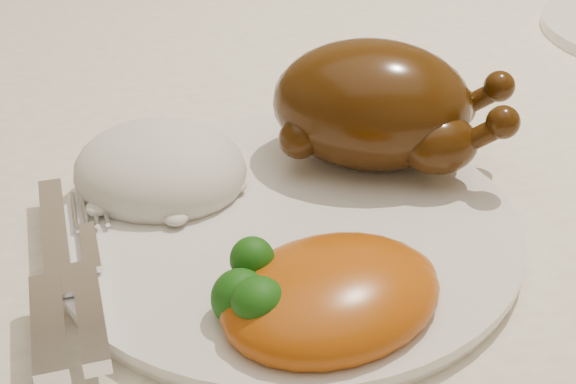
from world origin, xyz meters
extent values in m
cube|color=brown|center=(0.00, 0.00, 0.74)|extent=(1.60, 0.90, 0.04)
cube|color=white|center=(0.00, 0.00, 0.76)|extent=(1.72, 1.02, 0.01)
cylinder|color=white|center=(-0.15, -0.21, 0.77)|extent=(0.29, 0.29, 0.01)
ellipsoid|color=#4A2708|center=(-0.08, -0.15, 0.82)|extent=(0.16, 0.14, 0.08)
ellipsoid|color=#4A2708|center=(-0.09, -0.15, 0.84)|extent=(0.08, 0.07, 0.03)
ellipsoid|color=#4A2708|center=(-0.05, -0.19, 0.81)|extent=(0.05, 0.04, 0.04)
sphere|color=#4A2708|center=(-0.02, -0.20, 0.83)|extent=(0.02, 0.02, 0.02)
ellipsoid|color=#4A2708|center=(-0.03, -0.14, 0.81)|extent=(0.05, 0.04, 0.04)
sphere|color=#4A2708|center=(0.00, -0.15, 0.83)|extent=(0.02, 0.02, 0.02)
sphere|color=#4A2708|center=(-0.13, -0.16, 0.81)|extent=(0.03, 0.03, 0.03)
sphere|color=#4A2708|center=(-0.11, -0.10, 0.81)|extent=(0.03, 0.03, 0.03)
ellipsoid|color=white|center=(-0.22, -0.15, 0.79)|extent=(0.14, 0.14, 0.06)
ellipsoid|color=#BA5A0B|center=(-0.15, -0.29, 0.79)|extent=(0.14, 0.12, 0.04)
ellipsoid|color=#BA5A0B|center=(-0.11, -0.29, 0.79)|extent=(0.05, 0.05, 0.03)
ellipsoid|color=#13430B|center=(-0.13, -0.30, 0.79)|extent=(0.02, 0.02, 0.02)
ellipsoid|color=#13430B|center=(-0.13, -0.31, 0.79)|extent=(0.02, 0.02, 0.02)
ellipsoid|color=#13430B|center=(-0.18, -0.27, 0.80)|extent=(0.02, 0.02, 0.02)
ellipsoid|color=#13430B|center=(-0.19, -0.30, 0.80)|extent=(0.03, 0.03, 0.02)
ellipsoid|color=#13430B|center=(-0.13, -0.28, 0.79)|extent=(0.02, 0.02, 0.02)
ellipsoid|color=#13430B|center=(-0.19, -0.29, 0.79)|extent=(0.03, 0.03, 0.03)
cube|color=silver|center=(-0.29, -0.20, 0.78)|extent=(0.02, 0.12, 0.00)
cube|color=silver|center=(-0.29, -0.28, 0.79)|extent=(0.02, 0.08, 0.01)
cube|color=silver|center=(-0.27, -0.28, 0.79)|extent=(0.02, 0.08, 0.01)
cube|color=silver|center=(-0.27, -0.20, 0.78)|extent=(0.02, 0.09, 0.00)
camera|label=1|loc=(-0.24, -0.60, 1.05)|focal=50.00mm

